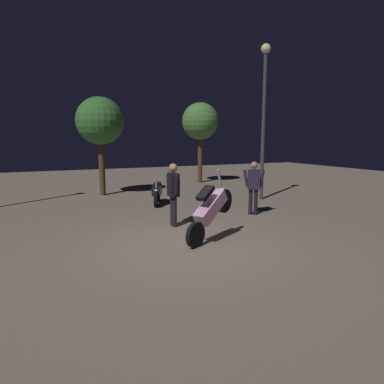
% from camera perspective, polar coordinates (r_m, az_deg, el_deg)
% --- Properties ---
extents(ground_plane, '(40.00, 40.00, 0.00)m').
position_cam_1_polar(ground_plane, '(7.35, -0.76, -9.24)').
color(ground_plane, '#756656').
extents(motorcycle_pink_foreground, '(1.53, 0.84, 1.63)m').
position_cam_1_polar(motorcycle_pink_foreground, '(7.46, 3.19, -3.04)').
color(motorcycle_pink_foreground, black).
rests_on(motorcycle_pink_foreground, ground_plane).
extents(motorcycle_black_parked_left, '(0.75, 1.56, 1.11)m').
position_cam_1_polar(motorcycle_black_parked_left, '(11.92, -6.03, -0.00)').
color(motorcycle_black_parked_left, black).
rests_on(motorcycle_black_parked_left, ground_plane).
extents(person_rider_beside, '(0.25, 0.67, 1.69)m').
position_cam_1_polar(person_rider_beside, '(8.74, -3.24, 0.50)').
color(person_rider_beside, black).
rests_on(person_rider_beside, ground_plane).
extents(person_bystander_far, '(0.61, 0.42, 1.64)m').
position_cam_1_polar(person_bystander_far, '(10.29, 10.58, 1.48)').
color(person_bystander_far, black).
rests_on(person_bystander_far, ground_plane).
extents(streetlamp_near, '(0.36, 0.36, 5.74)m').
position_cam_1_polar(streetlamp_near, '(13.02, 12.32, 14.48)').
color(streetlamp_near, '#38383D').
rests_on(streetlamp_near, ground_plane).
extents(tree_left_bg, '(1.92, 1.92, 4.00)m').
position_cam_1_polar(tree_left_bg, '(14.17, -15.58, 11.58)').
color(tree_left_bg, '#4C331E').
rests_on(tree_left_bg, ground_plane).
extents(tree_center_bg, '(1.92, 1.92, 4.21)m').
position_cam_1_polar(tree_center_bg, '(17.76, 1.42, 11.99)').
color(tree_center_bg, '#4C331E').
rests_on(tree_center_bg, ground_plane).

